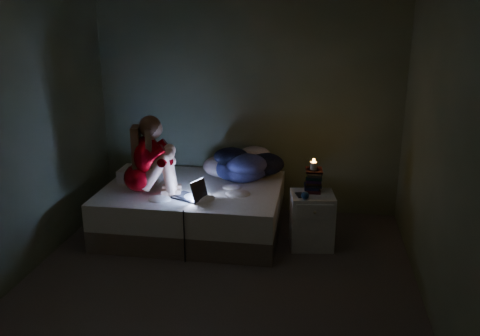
% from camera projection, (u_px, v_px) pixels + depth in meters
% --- Properties ---
extents(floor, '(3.60, 3.80, 0.02)m').
position_uv_depth(floor, '(218.00, 285.00, 4.68)').
color(floor, '#413C3A').
rests_on(floor, ground).
extents(wall_back, '(3.60, 0.02, 2.60)m').
position_uv_depth(wall_back, '(248.00, 105.00, 6.09)').
color(wall_back, '#48553D').
rests_on(wall_back, ground).
extents(wall_front, '(3.60, 0.02, 2.60)m').
position_uv_depth(wall_front, '(136.00, 247.00, 2.49)').
color(wall_front, '#48553D').
rests_on(wall_front, ground).
extents(wall_left, '(0.02, 3.80, 2.60)m').
position_uv_depth(wall_left, '(16.00, 138.00, 4.56)').
color(wall_left, '#48553D').
rests_on(wall_left, ground).
extents(wall_right, '(0.02, 3.80, 2.60)m').
position_uv_depth(wall_right, '(442.00, 155.00, 4.02)').
color(wall_right, '#48553D').
rests_on(wall_right, ground).
extents(bed, '(1.91, 1.44, 0.53)m').
position_uv_depth(bed, '(193.00, 209.00, 5.71)').
color(bed, beige).
rests_on(bed, ground).
extents(pillow, '(0.47, 0.33, 0.14)m').
position_uv_depth(pillow, '(142.00, 174.00, 5.84)').
color(pillow, white).
rests_on(pillow, bed).
extents(woman, '(0.58, 0.44, 0.84)m').
position_uv_depth(woman, '(139.00, 155.00, 5.31)').
color(woman, '#880200').
rests_on(woman, bed).
extents(laptop, '(0.39, 0.34, 0.23)m').
position_uv_depth(laptop, '(188.00, 188.00, 5.26)').
color(laptop, black).
rests_on(laptop, bed).
extents(clothes_pile, '(0.74, 0.63, 0.40)m').
position_uv_depth(clothes_pile, '(241.00, 162.00, 5.83)').
color(clothes_pile, navy).
rests_on(clothes_pile, bed).
extents(nightstand, '(0.49, 0.44, 0.58)m').
position_uv_depth(nightstand, '(312.00, 220.00, 5.35)').
color(nightstand, silver).
rests_on(nightstand, ground).
extents(book_stack, '(0.19, 0.25, 0.23)m').
position_uv_depth(book_stack, '(313.00, 180.00, 5.32)').
color(book_stack, black).
rests_on(book_stack, nightstand).
extents(candle, '(0.07, 0.07, 0.08)m').
position_uv_depth(candle, '(314.00, 166.00, 5.27)').
color(candle, beige).
rests_on(candle, book_stack).
extents(phone, '(0.09, 0.15, 0.01)m').
position_uv_depth(phone, '(299.00, 194.00, 5.24)').
color(phone, black).
rests_on(phone, nightstand).
extents(blue_orb, '(0.08, 0.08, 0.08)m').
position_uv_depth(blue_orb, '(303.00, 195.00, 5.12)').
color(blue_orb, navy).
rests_on(blue_orb, nightstand).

